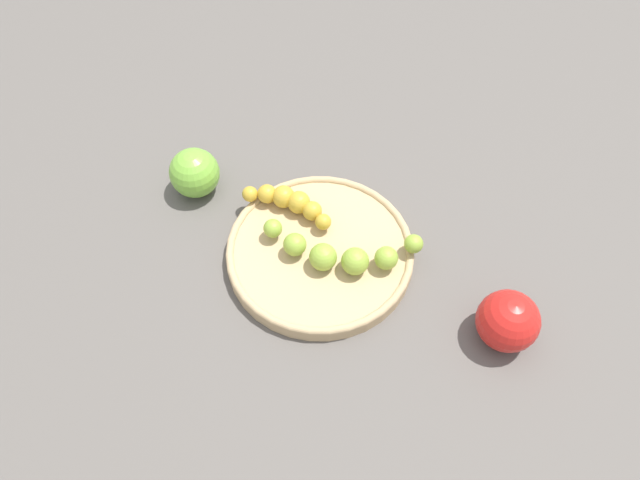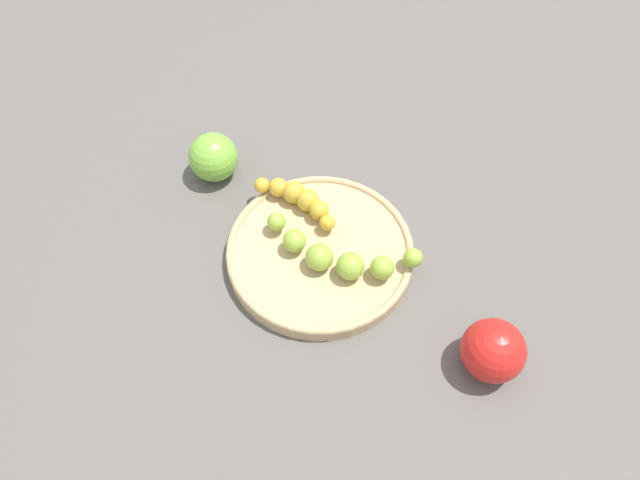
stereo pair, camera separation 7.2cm
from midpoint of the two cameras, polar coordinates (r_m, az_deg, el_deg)
ground_plane at (r=0.75m, az=2.73°, el=-1.84°), size 2.40×2.40×0.00m
fruit_bowl at (r=0.74m, az=2.77°, el=-1.33°), size 0.24×0.24×0.02m
banana_green at (r=0.71m, az=4.62°, el=-1.68°), size 0.20×0.08×0.03m
banana_spotted at (r=0.76m, az=0.60°, el=3.93°), size 0.13×0.05×0.03m
apple_green at (r=0.81m, az=-7.92°, el=7.86°), size 0.07×0.07×0.07m
apple_red at (r=0.69m, az=19.53°, el=-10.41°), size 0.07×0.07×0.07m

